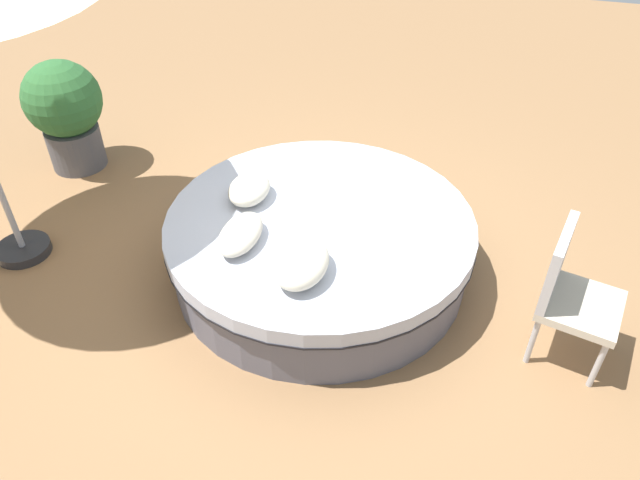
{
  "coord_description": "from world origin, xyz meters",
  "views": [
    {
      "loc": [
        3.49,
        1.01,
        3.26
      ],
      "look_at": [
        0.0,
        0.0,
        0.32
      ],
      "focal_mm": 33.56,
      "sensor_mm": 36.0,
      "label": 1
    }
  ],
  "objects_px": {
    "throw_pillow_0": "(249,189)",
    "round_bed": "(320,245)",
    "planter": "(65,110)",
    "throw_pillow_1": "(241,234)",
    "patio_chair": "(569,288)",
    "throw_pillow_2": "(301,263)"
  },
  "relations": [
    {
      "from": "patio_chair",
      "to": "planter",
      "type": "xyz_separation_m",
      "value": [
        -1.19,
        -4.6,
        0.05
      ]
    },
    {
      "from": "throw_pillow_1",
      "to": "throw_pillow_2",
      "type": "height_order",
      "value": "throw_pillow_2"
    },
    {
      "from": "throw_pillow_0",
      "to": "throw_pillow_1",
      "type": "bearing_deg",
      "value": 14.77
    },
    {
      "from": "throw_pillow_2",
      "to": "planter",
      "type": "height_order",
      "value": "planter"
    },
    {
      "from": "round_bed",
      "to": "throw_pillow_2",
      "type": "xyz_separation_m",
      "value": [
        0.64,
        0.06,
        0.36
      ]
    },
    {
      "from": "planter",
      "to": "patio_chair",
      "type": "bearing_deg",
      "value": 75.45
    },
    {
      "from": "patio_chair",
      "to": "planter",
      "type": "distance_m",
      "value": 4.75
    },
    {
      "from": "throw_pillow_2",
      "to": "patio_chair",
      "type": "xyz_separation_m",
      "value": [
        -0.33,
        1.73,
        -0.07
      ]
    },
    {
      "from": "round_bed",
      "to": "throw_pillow_0",
      "type": "relative_size",
      "value": 5.56
    },
    {
      "from": "throw_pillow_0",
      "to": "throw_pillow_2",
      "type": "relative_size",
      "value": 0.82
    },
    {
      "from": "throw_pillow_2",
      "to": "throw_pillow_1",
      "type": "bearing_deg",
      "value": -111.61
    },
    {
      "from": "patio_chair",
      "to": "planter",
      "type": "height_order",
      "value": "planter"
    },
    {
      "from": "round_bed",
      "to": "planter",
      "type": "relative_size",
      "value": 2.17
    },
    {
      "from": "round_bed",
      "to": "throw_pillow_2",
      "type": "relative_size",
      "value": 4.56
    },
    {
      "from": "planter",
      "to": "throw_pillow_1",
      "type": "bearing_deg",
      "value": 60.73
    },
    {
      "from": "throw_pillow_0",
      "to": "round_bed",
      "type": "bearing_deg",
      "value": 81.26
    },
    {
      "from": "round_bed",
      "to": "patio_chair",
      "type": "xyz_separation_m",
      "value": [
        0.32,
        1.79,
        0.29
      ]
    },
    {
      "from": "round_bed",
      "to": "patio_chair",
      "type": "bearing_deg",
      "value": 80.0
    },
    {
      "from": "throw_pillow_1",
      "to": "throw_pillow_2",
      "type": "distance_m",
      "value": 0.56
    },
    {
      "from": "patio_chair",
      "to": "planter",
      "type": "relative_size",
      "value": 0.89
    },
    {
      "from": "round_bed",
      "to": "planter",
      "type": "distance_m",
      "value": 2.97
    },
    {
      "from": "throw_pillow_0",
      "to": "planter",
      "type": "distance_m",
      "value": 2.34
    }
  ]
}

